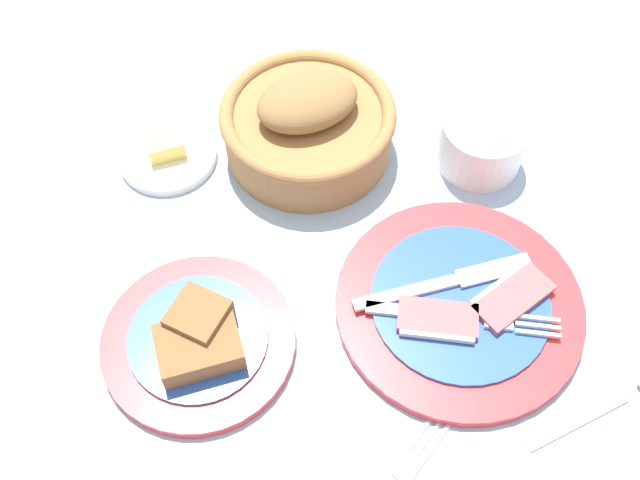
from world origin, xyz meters
TOP-DOWN VIEW (x-y plane):
  - ground_plane at (0.00, 0.00)m, footprint 3.00×3.00m
  - breakfast_plate at (0.08, -0.02)m, footprint 0.24×0.24m
  - bread_plate at (-0.18, -0.03)m, footprint 0.19×0.19m
  - sugar_cup at (0.14, 0.16)m, footprint 0.09×0.09m
  - bread_basket at (-0.05, 0.20)m, footprint 0.19×0.19m
  - butter_dish at (-0.20, 0.21)m, footprint 0.11×0.11m

SIDE VIEW (x-z plane):
  - ground_plane at x=0.00m, z-range 0.00..0.00m
  - butter_dish at x=-0.20m, z-range -0.01..0.02m
  - breakfast_plate at x=0.08m, z-range 0.00..0.02m
  - bread_plate at x=-0.18m, z-range -0.01..0.04m
  - sugar_cup at x=0.14m, z-range 0.00..0.06m
  - bread_basket at x=-0.05m, z-range -0.01..0.09m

